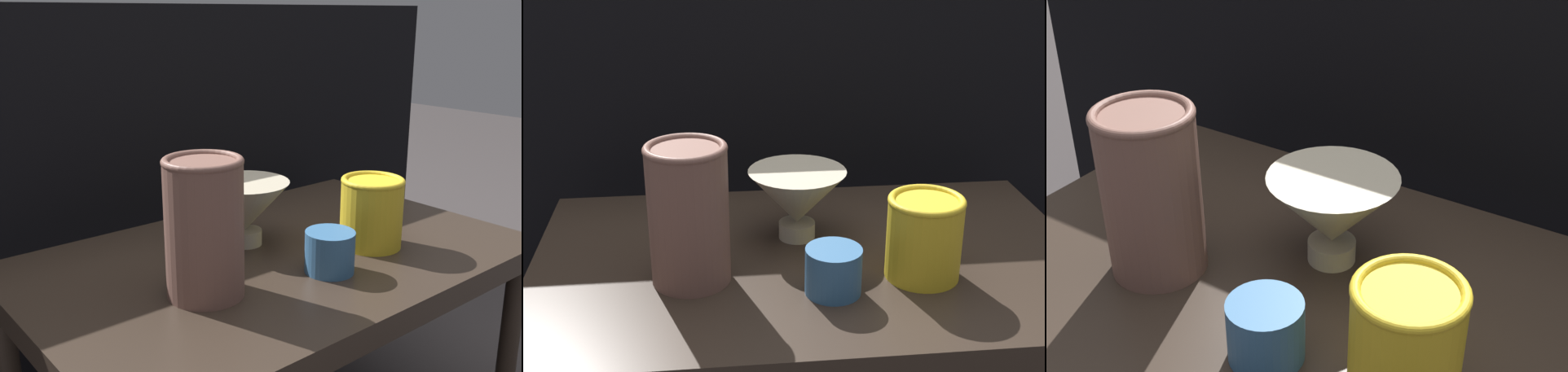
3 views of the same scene
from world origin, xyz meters
The scene contains 6 objects.
table centered at (0.00, 0.00, 0.38)m, with size 0.84×0.53×0.42m.
couch_backdrop centered at (0.00, 0.61, 0.41)m, with size 1.65×0.50×0.83m.
bowl centered at (-0.01, 0.07, 0.49)m, with size 0.15×0.15×0.11m.
vase_textured_left centered at (-0.18, -0.05, 0.52)m, with size 0.11×0.11×0.20m.
vase_colorful_right centered at (0.15, -0.08, 0.48)m, with size 0.11×0.11×0.12m.
cup centered at (0.02, -0.11, 0.45)m, with size 0.08×0.08×0.07m.
Camera 2 is at (-0.15, -0.97, 0.93)m, focal length 50.00 mm.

